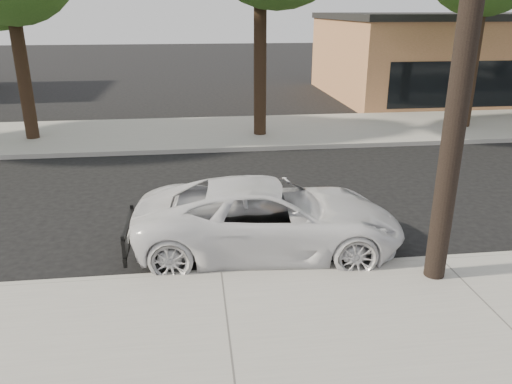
# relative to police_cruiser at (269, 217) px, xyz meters

# --- Properties ---
(ground) EXTENTS (120.00, 120.00, 0.00)m
(ground) POSITION_rel_police_cruiser_xyz_m (-0.98, 1.15, -0.70)
(ground) COLOR black
(ground) RESTS_ON ground
(near_sidewalk) EXTENTS (90.00, 4.40, 0.15)m
(near_sidewalk) POSITION_rel_police_cruiser_xyz_m (-0.98, -3.15, -0.62)
(near_sidewalk) COLOR gray
(near_sidewalk) RESTS_ON ground
(far_sidewalk) EXTENTS (90.00, 5.00, 0.15)m
(far_sidewalk) POSITION_rel_police_cruiser_xyz_m (-0.98, 9.65, -0.62)
(far_sidewalk) COLOR gray
(far_sidewalk) RESTS_ON ground
(curb_near) EXTENTS (90.00, 0.12, 0.16)m
(curb_near) POSITION_rel_police_cruiser_xyz_m (-0.98, -0.95, -0.62)
(curb_near) COLOR #9E9B93
(curb_near) RESTS_ON ground
(building_main) EXTENTS (18.00, 10.00, 4.00)m
(building_main) POSITION_rel_police_cruiser_xyz_m (15.02, 17.15, 1.30)
(building_main) COLOR #AD7648
(building_main) RESTS_ON ground
(police_cruiser) EXTENTS (5.20, 2.71, 1.40)m
(police_cruiser) POSITION_rel_police_cruiser_xyz_m (0.00, 0.00, 0.00)
(police_cruiser) COLOR white
(police_cruiser) RESTS_ON ground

